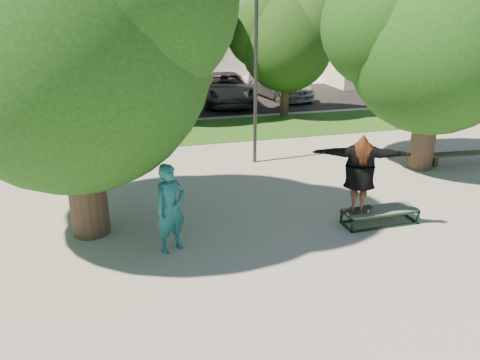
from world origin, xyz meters
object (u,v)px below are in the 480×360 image
object	(u,v)px
grind_box	(380,216)
car_dark	(145,98)
lamppost	(256,67)
car_silver_b	(279,84)
bench	(464,154)
tree_right	(433,37)
bystander	(171,208)
car_silver_a	(36,95)
car_grey	(226,88)
tree_left	(63,34)

from	to	relation	value
grind_box	car_dark	distance (m)	14.76
lamppost	car_dark	xyz separation A→B (m)	(-2.90, 8.72, -2.41)
car_dark	car_silver_b	size ratio (longest dim) A/B	0.87
bench	tree_right	bearing A→B (deg)	177.38
lamppost	bystander	size ratio (longest dim) A/B	3.14
bench	car_silver_a	size ratio (longest dim) A/B	0.58
tree_right	car_silver_a	world-z (taller)	tree_right
grind_box	car_grey	size ratio (longest dim) A/B	0.32
tree_left	car_grey	size ratio (longest dim) A/B	1.25
bench	car_dark	bearing A→B (deg)	135.42
car_silver_a	car_grey	xyz separation A→B (m)	(9.55, -0.56, -0.01)
car_silver_a	lamppost	bearing A→B (deg)	-44.65
tree_right	bench	bearing A→B (deg)	-6.92
tree_right	bench	distance (m)	4.09
grind_box	car_dark	bearing A→B (deg)	107.35
tree_left	lamppost	bearing A→B (deg)	36.42
bystander	car_grey	size ratio (longest dim) A/B	0.34
lamppost	car_dark	world-z (taller)	lamppost
bench	car_silver_b	bearing A→B (deg)	101.88
tree_right	car_dark	world-z (taller)	tree_right
bystander	car_grey	world-z (taller)	bystander
tree_left	grind_box	world-z (taller)	tree_left
lamppost	bench	world-z (taller)	lamppost
grind_box	bystander	world-z (taller)	bystander
car_silver_b	grind_box	bearing A→B (deg)	-111.42
bench	car_silver_a	xyz separation A→B (m)	(-14.62, 12.83, 0.45)
bystander	car_dark	distance (m)	14.04
car_silver_a	car_dark	world-z (taller)	car_silver_a
tree_right	car_dark	distance (m)	13.62
car_silver_b	car_silver_a	bearing A→B (deg)	170.97
tree_left	car_dark	xyz separation A→B (m)	(2.39, 12.63, -3.68)
car_dark	car_grey	size ratio (longest dim) A/B	0.79
car_grey	bench	bearing A→B (deg)	-62.17
grind_box	car_dark	size ratio (longest dim) A/B	0.40
car_silver_b	car_grey	bearing A→B (deg)	-177.28
car_grey	car_silver_b	size ratio (longest dim) A/B	1.10
grind_box	bystander	xyz separation A→B (m)	(-5.00, 0.05, 0.78)
grind_box	bench	distance (m)	6.01
tree_right	car_silver_b	world-z (taller)	tree_right
bench	car_silver_b	world-z (taller)	car_silver_b
bench	bystander	bearing A→B (deg)	-158.11
grind_box	car_grey	bearing A→B (deg)	90.00
grind_box	bench	size ratio (longest dim) A/B	0.65
grind_box	bench	bearing A→B (deg)	32.63
car_dark	bench	bearing A→B (deg)	-53.59
lamppost	grind_box	xyz separation A→B (m)	(1.50, -5.36, -2.96)
bench	car_grey	size ratio (longest dim) A/B	0.48
tree_left	bench	size ratio (longest dim) A/B	2.57
lamppost	car_grey	size ratio (longest dim) A/B	1.07
car_grey	car_dark	bearing A→B (deg)	-156.54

